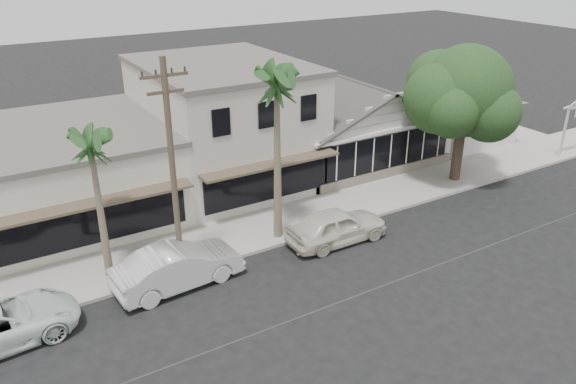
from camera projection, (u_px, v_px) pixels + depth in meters
ground at (428, 269)px, 23.79m from camera, size 140.00×140.00×0.00m
sidewalk_north at (190, 248)px, 25.24m from camera, size 90.00×3.50×0.15m
corner_shop at (348, 119)px, 34.80m from camera, size 10.40×8.60×5.10m
side_cottage at (452, 120)px, 38.37m from camera, size 6.00×6.00×3.00m
row_building_near at (224, 125)px, 31.56m from camera, size 8.00×10.00×6.50m
row_building_midnear at (60, 175)px, 27.79m from camera, size 10.00×10.00×4.20m
utility_pole at (172, 166)px, 21.63m from camera, size 1.80×0.24×9.00m
car_0 at (337, 226)px, 25.63m from camera, size 4.83×2.02×1.64m
car_1 at (178, 267)px, 22.35m from camera, size 5.34×2.21×1.72m
shade_tree at (461, 93)px, 30.51m from camera, size 7.03×6.36×7.80m
palm_east at (277, 83)px, 23.23m from camera, size 3.45×3.45×8.57m
palm_mid at (90, 144)px, 20.82m from camera, size 2.59×2.59×6.85m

